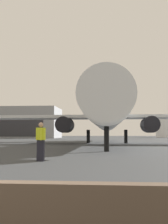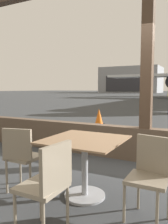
# 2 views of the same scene
# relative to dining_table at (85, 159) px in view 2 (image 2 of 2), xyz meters

# --- Properties ---
(window_frame) EXTENTS (8.52, 0.24, 3.67)m
(window_frame) POSITION_rel_dining_table_xyz_m (0.36, 1.78, 0.81)
(window_frame) COLOR brown
(window_frame) RESTS_ON ground
(dining_table) EXTENTS (0.94, 0.94, 0.75)m
(dining_table) POSITION_rel_dining_table_xyz_m (0.00, 0.00, 0.00)
(dining_table) COLOR #8C6B4C
(dining_table) RESTS_ON ground
(cafe_chair_window_left) EXTENTS (0.45, 0.45, 0.86)m
(cafe_chair_window_left) POSITION_rel_dining_table_xyz_m (0.83, -0.11, 0.03)
(cafe_chair_window_left) COLOR gray
(cafe_chair_window_left) RESTS_ON ground
(cafe_chair_window_right) EXTENTS (0.41, 0.41, 0.89)m
(cafe_chair_window_right) POSITION_rel_dining_table_xyz_m (0.08, -0.87, 0.05)
(cafe_chair_window_right) COLOR gray
(cafe_chair_window_right) RESTS_ON ground
(cafe_chair_aisle_left) EXTENTS (0.46, 0.46, 0.86)m
(cafe_chair_aisle_left) POSITION_rel_dining_table_xyz_m (-0.80, -0.26, 0.03)
(cafe_chair_aisle_left) COLOR gray
(cafe_chair_aisle_left) RESTS_ON ground
(traffic_cone) EXTENTS (0.36, 0.36, 0.61)m
(traffic_cone) POSITION_rel_dining_table_xyz_m (-2.22, 5.50, -0.20)
(traffic_cone) COLOR orange
(traffic_cone) RESTS_ON ground
(distant_hangar) EXTENTS (19.93, 13.07, 8.81)m
(distant_hangar) POSITION_rel_dining_table_xyz_m (-21.44, 77.31, 3.91)
(distant_hangar) COLOR gray
(distant_hangar) RESTS_ON ground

